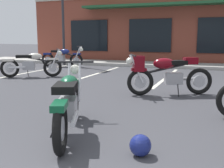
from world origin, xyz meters
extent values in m
plane|color=#3D3D42|center=(0.00, 3.92, 0.00)|extent=(80.00, 80.00, 0.00)
cube|color=#A8A59E|center=(0.00, 12.18, 0.07)|extent=(22.00, 1.80, 0.14)
cube|color=brown|center=(0.00, 15.98, 1.87)|extent=(17.41, 5.18, 3.74)
cube|color=black|center=(-5.22, 13.35, 1.45)|extent=(2.23, 0.06, 1.70)
cube|color=black|center=(-1.74, 13.35, 1.45)|extent=(2.23, 0.06, 1.70)
cube|color=black|center=(1.74, 13.35, 1.45)|extent=(2.23, 0.06, 1.70)
cube|color=#235933|center=(0.00, 12.94, 2.94)|extent=(10.44, 0.90, 0.12)
cube|color=silver|center=(-5.29, 8.58, 0.00)|extent=(0.12, 4.80, 0.01)
cube|color=silver|center=(-2.65, 8.58, 0.00)|extent=(0.12, 4.80, 0.01)
cube|color=silver|center=(0.00, 8.58, 0.00)|extent=(0.12, 4.80, 0.01)
torus|color=black|center=(-0.08, 1.67, 0.32)|extent=(0.33, 0.63, 0.64)
cylinder|color=#B7B7BC|center=(-0.08, 1.67, 0.32)|extent=(0.16, 0.29, 0.29)
torus|color=black|center=(-0.62, 3.01, 0.32)|extent=(0.33, 0.63, 0.64)
cylinder|color=#B7B7BC|center=(-0.62, 3.01, 0.32)|extent=(0.16, 0.29, 0.29)
cylinder|color=silver|center=(-0.75, 3.06, 0.64)|extent=(0.16, 0.32, 0.66)
cylinder|color=silver|center=(-0.58, 3.13, 0.64)|extent=(0.16, 0.32, 0.66)
cylinder|color=black|center=(-0.69, 3.17, 0.96)|extent=(0.62, 0.28, 0.03)
sphere|color=silver|center=(-0.72, 3.25, 0.82)|extent=(0.22, 0.22, 0.17)
cube|color=#0F4C2D|center=(-0.64, 3.04, 0.62)|extent=(0.26, 0.39, 0.06)
cube|color=#9E9EA3|center=(-0.32, 2.26, 0.40)|extent=(0.37, 0.46, 0.28)
cylinder|color=silver|center=(-0.06, 1.97, 0.36)|extent=(0.27, 0.54, 0.07)
cylinder|color=black|center=(-0.40, 2.45, 0.64)|extent=(0.41, 0.90, 0.26)
ellipsoid|color=#0F4C2D|center=(-0.41, 2.47, 0.72)|extent=(0.42, 0.54, 0.22)
cube|color=black|center=(-0.27, 2.13, 0.72)|extent=(0.45, 0.59, 0.10)
cube|color=#0F4C2D|center=(-0.08, 1.65, 0.60)|extent=(0.28, 0.39, 0.08)
cylinder|color=black|center=(-0.47, 2.13, 0.14)|extent=(0.13, 0.07, 0.29)
torus|color=black|center=(1.22, 5.91, 0.32)|extent=(0.62, 0.37, 0.64)
cylinder|color=#B7B7BC|center=(1.22, 5.91, 0.32)|extent=(0.29, 0.18, 0.29)
torus|color=black|center=(-0.08, 5.29, 0.32)|extent=(0.62, 0.37, 0.64)
cylinder|color=#B7B7BC|center=(-0.08, 5.29, 0.32)|extent=(0.29, 0.18, 0.29)
cylinder|color=silver|center=(-0.14, 5.17, 0.64)|extent=(0.31, 0.18, 0.66)
cylinder|color=silver|center=(-0.21, 5.33, 0.64)|extent=(0.31, 0.18, 0.66)
cylinder|color=black|center=(-0.25, 5.22, 0.96)|extent=(0.31, 0.61, 0.03)
sphere|color=silver|center=(-0.32, 5.18, 0.82)|extent=(0.23, 0.23, 0.17)
cube|color=maroon|center=(-0.12, 5.28, 0.62)|extent=(0.39, 0.28, 0.06)
cube|color=#9E9EA3|center=(0.64, 5.64, 0.40)|extent=(0.46, 0.39, 0.28)
cylinder|color=silver|center=(0.91, 5.92, 0.36)|extent=(0.53, 0.30, 0.07)
cylinder|color=black|center=(0.46, 5.55, 0.64)|extent=(0.88, 0.46, 0.26)
ellipsoid|color=maroon|center=(0.42, 5.53, 0.76)|extent=(0.60, 0.49, 0.26)
cube|color=maroon|center=(-0.13, 5.27, 0.76)|extent=(0.34, 0.36, 0.36)
cube|color=black|center=(0.73, 5.68, 0.78)|extent=(0.46, 0.39, 0.10)
cube|color=maroon|center=(1.00, 5.81, 0.82)|extent=(0.37, 0.32, 0.16)
cylinder|color=black|center=(0.78, 5.51, 0.14)|extent=(0.08, 0.13, 0.29)
torus|color=black|center=(-5.87, 10.16, 0.32)|extent=(0.65, 0.16, 0.64)
cylinder|color=#B7B7BC|center=(-5.87, 10.16, 0.32)|extent=(0.29, 0.08, 0.29)
torus|color=black|center=(-4.43, 10.29, 0.32)|extent=(0.65, 0.16, 0.64)
cylinder|color=#B7B7BC|center=(-4.43, 10.29, 0.32)|extent=(0.29, 0.08, 0.29)
cylinder|color=silver|center=(-4.34, 10.39, 0.64)|extent=(0.33, 0.07, 0.66)
cylinder|color=silver|center=(-4.32, 10.21, 0.64)|extent=(0.33, 0.07, 0.66)
cylinder|color=black|center=(-4.25, 10.30, 0.96)|extent=(0.09, 0.66, 0.03)
sphere|color=silver|center=(-4.17, 10.31, 0.82)|extent=(0.18, 0.18, 0.17)
cube|color=navy|center=(-4.39, 10.29, 0.62)|extent=(0.37, 0.17, 0.06)
cube|color=#9E9EA3|center=(-5.23, 10.22, 0.40)|extent=(0.42, 0.27, 0.28)
cylinder|color=silver|center=(-5.59, 10.05, 0.36)|extent=(0.55, 0.12, 0.07)
cylinder|color=black|center=(-5.03, 10.24, 0.64)|extent=(0.94, 0.14, 0.26)
ellipsoid|color=navy|center=(-5.01, 10.24, 0.72)|extent=(0.50, 0.30, 0.22)
cube|color=black|center=(-5.37, 10.21, 0.72)|extent=(0.54, 0.32, 0.10)
cube|color=navy|center=(-5.89, 10.16, 0.60)|extent=(0.37, 0.19, 0.08)
cylinder|color=black|center=(-5.31, 10.39, 0.14)|extent=(0.04, 0.14, 0.29)
torus|color=black|center=(-5.03, 6.58, 0.32)|extent=(0.61, 0.40, 0.64)
cylinder|color=#B7B7BC|center=(-5.03, 6.58, 0.32)|extent=(0.28, 0.19, 0.29)
torus|color=black|center=(-3.78, 7.29, 0.32)|extent=(0.61, 0.40, 0.64)
cylinder|color=#B7B7BC|center=(-3.78, 7.29, 0.32)|extent=(0.28, 0.19, 0.29)
cylinder|color=silver|center=(-3.74, 7.42, 0.64)|extent=(0.30, 0.20, 0.66)
cylinder|color=silver|center=(-3.65, 7.26, 0.64)|extent=(0.30, 0.20, 0.66)
cylinder|color=black|center=(-3.62, 7.38, 0.96)|extent=(0.35, 0.59, 0.03)
sphere|color=silver|center=(-3.55, 7.42, 0.82)|extent=(0.23, 0.23, 0.17)
cube|color=beige|center=(-3.74, 7.31, 0.62)|extent=(0.38, 0.30, 0.06)
cube|color=#9E9EA3|center=(-4.48, 6.90, 0.40)|extent=(0.47, 0.41, 0.28)
cylinder|color=silver|center=(-4.73, 6.59, 0.36)|extent=(0.51, 0.33, 0.07)
cylinder|color=black|center=(-4.30, 6.99, 0.64)|extent=(0.85, 0.51, 0.26)
ellipsoid|color=beige|center=(-4.28, 7.00, 0.72)|extent=(0.55, 0.46, 0.22)
cube|color=black|center=(-4.60, 6.83, 0.72)|extent=(0.59, 0.50, 0.10)
cube|color=beige|center=(-5.05, 6.57, 0.60)|extent=(0.39, 0.32, 0.08)
cylinder|color=black|center=(-4.63, 7.02, 0.14)|extent=(0.09, 0.13, 0.29)
sphere|color=navy|center=(0.81, 1.96, 0.13)|extent=(0.26, 0.26, 0.26)
cube|color=black|center=(0.81, 2.06, 0.12)|extent=(0.18, 0.03, 0.09)
cylinder|color=#2D2D33|center=(-5.53, 11.08, 2.64)|extent=(0.12, 0.12, 5.27)
camera|label=1|loc=(1.58, -1.03, 1.38)|focal=44.59mm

